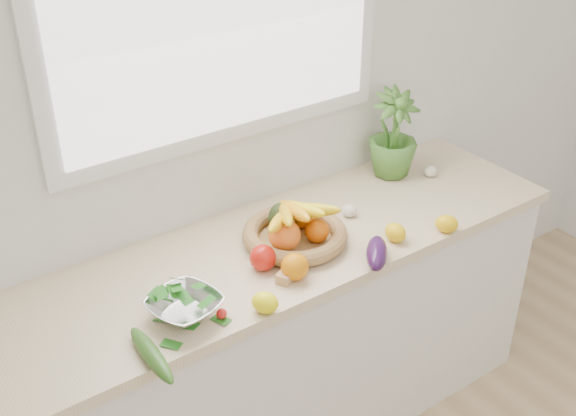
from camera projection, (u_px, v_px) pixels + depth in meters
back_wall at (223, 99)px, 2.50m from camera, size 4.50×0.02×2.70m
counter_cabinet at (274, 349)px, 2.75m from camera, size 2.20×0.58×0.86m
countertop at (273, 252)px, 2.52m from camera, size 2.24×0.62×0.04m
orange_loose at (295, 267)px, 2.33m from camera, size 0.11×0.11×0.09m
lemon_a at (265, 303)px, 2.19m from camera, size 0.10×0.11×0.07m
lemon_b at (395, 233)px, 2.53m from camera, size 0.07×0.09×0.07m
lemon_c at (447, 224)px, 2.58m from camera, size 0.10×0.10×0.07m
apple at (263, 258)px, 2.38m from camera, size 0.10×0.10×0.09m
ginger at (289, 273)px, 2.35m from camera, size 0.12×0.09×0.03m
garlic_a at (349, 211)px, 2.68m from camera, size 0.07×0.07×0.05m
garlic_b at (430, 171)px, 2.95m from camera, size 0.06×0.06×0.05m
garlic_c at (342, 237)px, 2.53m from camera, size 0.06×0.06×0.04m
eggplant at (377, 253)px, 2.41m from camera, size 0.18×0.19×0.08m
cucumber at (151, 355)px, 2.01m from camera, size 0.06×0.27×0.05m
radish at (222, 314)px, 2.17m from camera, size 0.04×0.04×0.03m
potted_herb at (393, 133)px, 2.89m from camera, size 0.21×0.21×0.36m
fruit_basket at (294, 229)px, 2.51m from camera, size 0.44×0.44×0.19m
colander_with_spinach at (184, 302)px, 2.16m from camera, size 0.26×0.26×0.12m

